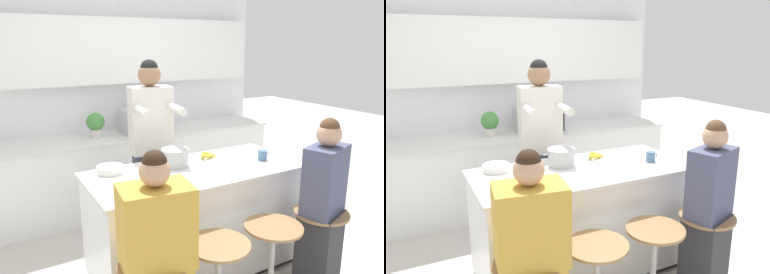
# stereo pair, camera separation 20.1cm
# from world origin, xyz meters

# --- Properties ---
(ground_plane) EXTENTS (16.00, 16.00, 0.00)m
(ground_plane) POSITION_xyz_m (0.00, 0.00, 0.00)
(ground_plane) COLOR beige
(wall_back) EXTENTS (3.91, 0.22, 2.70)m
(wall_back) POSITION_xyz_m (0.00, 1.91, 1.54)
(wall_back) COLOR white
(wall_back) RESTS_ON ground_plane
(back_counter) EXTENTS (3.63, 0.68, 0.88)m
(back_counter) POSITION_xyz_m (0.00, 1.58, 0.44)
(back_counter) COLOR white
(back_counter) RESTS_ON ground_plane
(kitchen_island) EXTENTS (1.78, 0.80, 0.92)m
(kitchen_island) POSITION_xyz_m (0.00, 0.00, 0.47)
(kitchen_island) COLOR black
(kitchen_island) RESTS_ON ground_plane
(bar_stool_center_right) EXTENTS (0.42, 0.42, 0.65)m
(bar_stool_center_right) POSITION_xyz_m (0.24, -0.67, 0.39)
(bar_stool_center_right) COLOR #997047
(bar_stool_center_right) RESTS_ON ground_plane
(bar_stool_rightmost) EXTENTS (0.42, 0.42, 0.65)m
(bar_stool_rightmost) POSITION_xyz_m (0.71, -0.69, 0.39)
(bar_stool_rightmost) COLOR #997047
(bar_stool_rightmost) RESTS_ON ground_plane
(person_cooking) EXTENTS (0.45, 0.61, 1.78)m
(person_cooking) POSITION_xyz_m (-0.12, 0.64, 0.90)
(person_cooking) COLOR #383842
(person_cooking) RESTS_ON ground_plane
(person_wrapped_blanket) EXTENTS (0.45, 0.34, 1.35)m
(person_wrapped_blanket) POSITION_xyz_m (-0.68, -0.69, 0.64)
(person_wrapped_blanket) COLOR gold
(person_wrapped_blanket) RESTS_ON ground_plane
(person_seated_near) EXTENTS (0.42, 0.36, 1.39)m
(person_seated_near) POSITION_xyz_m (0.71, -0.69, 0.64)
(person_seated_near) COLOR #333338
(person_seated_near) RESTS_ON ground_plane
(cooking_pot) EXTENTS (0.32, 0.24, 0.15)m
(cooking_pot) POSITION_xyz_m (-0.12, 0.16, 0.99)
(cooking_pot) COLOR #B7BABC
(cooking_pot) RESTS_ON kitchen_island
(fruit_bowl) EXTENTS (0.21, 0.21, 0.06)m
(fruit_bowl) POSITION_xyz_m (-0.64, 0.26, 0.95)
(fruit_bowl) COLOR white
(fruit_bowl) RESTS_ON kitchen_island
(coffee_cup_near) EXTENTS (0.11, 0.08, 0.09)m
(coffee_cup_near) POSITION_xyz_m (0.62, -0.08, 0.96)
(coffee_cup_near) COLOR #4C7099
(coffee_cup_near) RESTS_ON kitchen_island
(banana_bunch) EXTENTS (0.18, 0.13, 0.06)m
(banana_bunch) POSITION_xyz_m (0.22, 0.21, 0.95)
(banana_bunch) COLOR yellow
(banana_bunch) RESTS_ON kitchen_island
(microwave) EXTENTS (0.54, 0.40, 0.29)m
(microwave) POSITION_xyz_m (0.20, 1.54, 1.03)
(microwave) COLOR #B2B5B7
(microwave) RESTS_ON back_counter
(potted_plant) EXTENTS (0.20, 0.20, 0.28)m
(potted_plant) POSITION_xyz_m (-0.37, 1.58, 1.04)
(potted_plant) COLOR beige
(potted_plant) RESTS_ON back_counter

